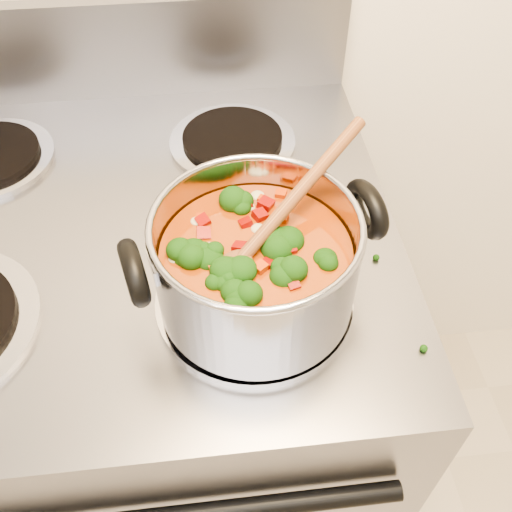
{
  "coord_description": "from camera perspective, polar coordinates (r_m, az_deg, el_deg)",
  "views": [
    {
      "loc": [
        0.19,
        0.59,
        1.47
      ],
      "look_at": [
        0.23,
        1.0,
        1.01
      ],
      "focal_mm": 40.0,
      "sensor_mm": 36.0,
      "label": 1
    }
  ],
  "objects": [
    {
      "name": "wooden_spoon",
      "position": [
        0.6,
        0.85,
        2.39
      ],
      "size": [
        0.21,
        0.2,
        0.09
      ],
      "rotation": [
        0.0,
        0.0,
        0.75
      ],
      "color": "brown",
      "rests_on": "stockpot"
    },
    {
      "name": "electric_range",
      "position": [
        1.16,
        -10.35,
        -12.58
      ],
      "size": [
        0.78,
        0.71,
        1.08
      ],
      "color": "gray",
      "rests_on": "ground"
    },
    {
      "name": "stockpot",
      "position": [
        0.63,
        0.13,
        -0.81
      ],
      "size": [
        0.29,
        0.23,
        0.14
      ],
      "rotation": [
        0.0,
        0.0,
        0.25
      ],
      "color": "#A1A0A8",
      "rests_on": "electric_range"
    },
    {
      "name": "cooktop_crumbs",
      "position": [
        0.64,
        1.45,
        -9.75
      ],
      "size": [
        0.25,
        0.33,
        0.01
      ],
      "color": "black",
      "rests_on": "electric_range"
    }
  ]
}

